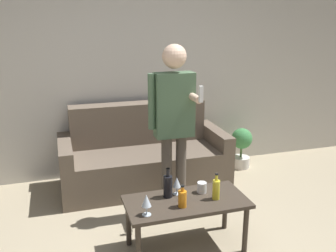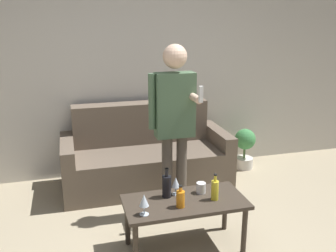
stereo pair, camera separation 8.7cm
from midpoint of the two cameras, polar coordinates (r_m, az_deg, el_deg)
name	(u,v)px [view 2 (the right image)]	position (r m, az deg, el deg)	size (l,w,h in m)	color
wall_back	(132,63)	(4.49, -4.92, 9.58)	(8.00, 0.06, 2.70)	silver
couch	(146,157)	(4.33, -2.87, -4.75)	(1.86, 0.80, 0.91)	#6B5B4C
coffee_table	(185,207)	(3.12, 3.40, -12.16)	(0.99, 0.48, 0.45)	#3D3328
bottle_orange	(180,198)	(2.96, 2.77, -10.98)	(0.07, 0.07, 0.18)	orange
bottle_green	(167,186)	(3.10, 0.61, -9.08)	(0.07, 0.07, 0.25)	black
bottle_dark	(215,189)	(3.09, 7.97, -9.57)	(0.06, 0.06, 0.22)	yellow
wine_glass_near	(144,201)	(2.84, -2.79, -11.33)	(0.07, 0.07, 0.17)	silver
wine_glass_far	(176,183)	(3.14, 1.99, -8.65)	(0.07, 0.07, 0.15)	silver
cup_on_table	(201,188)	(3.20, 5.83, -9.37)	(0.08, 0.08, 0.09)	white
person_standing_front	(174,116)	(3.45, 1.68, 1.55)	(0.43, 0.41, 1.65)	brown
potted_plant	(245,146)	(4.86, 12.11, -2.99)	(0.26, 0.26, 0.52)	silver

